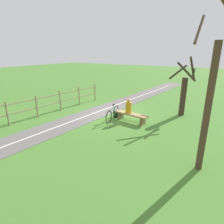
# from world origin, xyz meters

# --- Properties ---
(ground_plane) EXTENTS (80.00, 80.00, 0.00)m
(ground_plane) POSITION_xyz_m (0.00, 0.00, 0.00)
(ground_plane) COLOR #477A2D
(paved_path) EXTENTS (5.30, 36.00, 0.02)m
(paved_path) POSITION_xyz_m (1.29, 4.00, 0.01)
(paved_path) COLOR #66605E
(paved_path) RESTS_ON ground_plane
(path_centre_line) EXTENTS (3.22, 31.86, 0.00)m
(path_centre_line) POSITION_xyz_m (1.29, 4.00, 0.02)
(path_centre_line) COLOR silver
(path_centre_line) RESTS_ON paved_path
(bench) EXTENTS (1.95, 0.66, 0.46)m
(bench) POSITION_xyz_m (-1.63, 0.57, 0.32)
(bench) COLOR #A88456
(bench) RESTS_ON ground_plane
(person_seated) EXTENTS (0.36, 0.36, 0.82)m
(person_seated) POSITION_xyz_m (-1.43, 0.55, 0.82)
(person_seated) COLOR orange
(person_seated) RESTS_ON bench
(bicycle) EXTENTS (0.25, 1.68, 0.90)m
(bicycle) POSITION_xyz_m (-0.67, 0.99, 0.38)
(bicycle) COLOR black
(bicycle) RESTS_ON ground_plane
(backpack) EXTENTS (0.40, 0.37, 0.37)m
(backpack) POSITION_xyz_m (-0.57, 0.30, 0.18)
(backpack) COLOR #1E4C2D
(backpack) RESTS_ON ground_plane
(fence_roadside) EXTENTS (0.90, 8.36, 1.29)m
(fence_roadside) POSITION_xyz_m (3.26, 1.98, 0.75)
(fence_roadside) COLOR #847051
(fence_roadside) RESTS_ON ground_plane
(tree_near_bench) EXTENTS (1.39, 1.55, 4.91)m
(tree_near_bench) POSITION_xyz_m (-5.48, 3.39, 2.25)
(tree_near_bench) COLOR #473323
(tree_near_bench) RESTS_ON ground_plane
(tree_far_left) EXTENTS (1.56, 1.56, 3.43)m
(tree_far_left) POSITION_xyz_m (-3.74, -1.98, 1.45)
(tree_far_left) COLOR #38281E
(tree_far_left) RESTS_ON ground_plane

